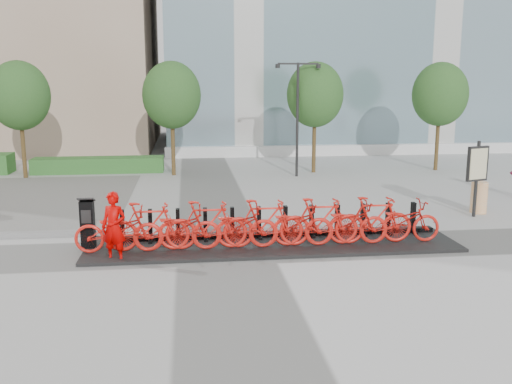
{
  "coord_description": "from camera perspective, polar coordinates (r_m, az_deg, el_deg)",
  "views": [
    {
      "loc": [
        -0.88,
        -13.91,
        4.26
      ],
      "look_at": [
        1.0,
        1.5,
        1.2
      ],
      "focal_mm": 40.0,
      "sensor_mm": 36.0,
      "label": 1
    }
  ],
  "objects": [
    {
      "name": "tree_2",
      "position": [
        26.57,
        5.92,
        9.64
      ],
      "size": [
        2.6,
        2.6,
        5.1
      ],
      "color": "brown",
      "rests_on": "ground"
    },
    {
      "name": "tree_1",
      "position": [
        25.92,
        -8.44,
        9.55
      ],
      "size": [
        2.6,
        2.6,
        5.1
      ],
      "color": "brown",
      "rests_on": "ground"
    },
    {
      "name": "tree_0",
      "position": [
        26.88,
        -22.59,
        8.88
      ],
      "size": [
        2.6,
        2.6,
        5.1
      ],
      "color": "brown",
      "rests_on": "ground"
    },
    {
      "name": "map_sign",
      "position": [
        19.08,
        21.26,
        2.35
      ],
      "size": [
        0.78,
        0.35,
        2.41
      ],
      "rotation": [
        0.0,
        0.0,
        0.31
      ],
      "color": "black",
      "rests_on": "ground"
    },
    {
      "name": "bike_3",
      "position": [
        14.31,
        -4.99,
        -3.3
      ],
      "size": [
        2.06,
        0.58,
        1.24
      ],
      "primitive_type": "imported",
      "rotation": [
        0.0,
        0.0,
        1.57
      ],
      "color": "red",
      "rests_on": "dock_pad"
    },
    {
      "name": "streetlamp",
      "position": [
        25.41,
        4.18,
        8.58
      ],
      "size": [
        2.0,
        0.2,
        5.0
      ],
      "color": "black",
      "rests_on": "ground"
    },
    {
      "name": "bike_7",
      "position": [
        14.69,
        6.33,
        -2.95
      ],
      "size": [
        2.06,
        0.58,
        1.24
      ],
      "primitive_type": "imported",
      "rotation": [
        0.0,
        0.0,
        1.57
      ],
      "color": "red",
      "rests_on": "dock_pad"
    },
    {
      "name": "bike_6",
      "position": [
        14.56,
        3.56,
        -3.28
      ],
      "size": [
        2.12,
        0.74,
        1.11
      ],
      "primitive_type": "imported",
      "rotation": [
        0.0,
        0.0,
        1.57
      ],
      "color": "red",
      "rests_on": "dock_pad"
    },
    {
      "name": "dock_rail_posts",
      "position": [
        15.32,
        1.67,
        -3.04
      ],
      "size": [
        8.02,
        0.5,
        0.85
      ],
      "primitive_type": null,
      "color": "black",
      "rests_on": "dock_pad"
    },
    {
      "name": "bike_5",
      "position": [
        14.43,
        0.74,
        -3.14
      ],
      "size": [
        2.06,
        0.58,
        1.24
      ],
      "primitive_type": "imported",
      "rotation": [
        0.0,
        0.0,
        1.57
      ],
      "color": "red",
      "rests_on": "dock_pad"
    },
    {
      "name": "construction_barrel",
      "position": [
        19.89,
        21.4,
        -0.5
      ],
      "size": [
        0.7,
        0.7,
        1.02
      ],
      "primitive_type": "cylinder",
      "rotation": [
        0.0,
        0.0,
        -0.43
      ],
      "color": "orange",
      "rests_on": "ground"
    },
    {
      "name": "bike_0",
      "position": [
        14.43,
        -13.61,
        -3.71
      ],
      "size": [
        2.12,
        0.74,
        1.11
      ],
      "primitive_type": "imported",
      "rotation": [
        0.0,
        0.0,
        1.57
      ],
      "color": "red",
      "rests_on": "dock_pad"
    },
    {
      "name": "bike_8",
      "position": [
        14.88,
        9.03,
        -3.08
      ],
      "size": [
        2.12,
        0.74,
        1.11
      ],
      "primitive_type": "imported",
      "rotation": [
        0.0,
        0.0,
        1.57
      ],
      "color": "red",
      "rests_on": "dock_pad"
    },
    {
      "name": "dock_pad",
      "position": [
        14.98,
        1.7,
        -5.21
      ],
      "size": [
        9.6,
        2.4,
        0.08
      ],
      "primitive_type": "cube",
      "color": "black",
      "rests_on": "ground"
    },
    {
      "name": "bike_10",
      "position": [
        15.33,
        14.22,
        -2.86
      ],
      "size": [
        2.12,
        0.74,
        1.11
      ],
      "primitive_type": "imported",
      "rotation": [
        0.0,
        0.0,
        1.57
      ],
      "color": "red",
      "rests_on": "dock_pad"
    },
    {
      "name": "hedge_b",
      "position": [
        27.7,
        -15.45,
        2.63
      ],
      "size": [
        6.0,
        1.2,
        0.7
      ],
      "primitive_type": "cube",
      "color": "#1D571D",
      "rests_on": "ground"
    },
    {
      "name": "bike_9",
      "position": [
        15.08,
        11.67,
        -2.75
      ],
      "size": [
        2.06,
        0.58,
        1.24
      ],
      "primitive_type": "imported",
      "rotation": [
        0.0,
        0.0,
        1.57
      ],
      "color": "red",
      "rests_on": "dock_pad"
    },
    {
      "name": "bike_4",
      "position": [
        14.37,
        -2.11,
        -3.46
      ],
      "size": [
        2.12,
        0.74,
        1.11
      ],
      "primitive_type": "imported",
      "rotation": [
        0.0,
        0.0,
        1.57
      ],
      "color": "red",
      "rests_on": "dock_pad"
    },
    {
      "name": "tree_3",
      "position": [
        28.51,
        17.92,
        9.27
      ],
      "size": [
        2.6,
        2.6,
        5.1
      ],
      "color": "brown",
      "rests_on": "ground"
    },
    {
      "name": "ground",
      "position": [
        14.57,
        -3.21,
        -5.86
      ],
      "size": [
        120.0,
        120.0,
        0.0
      ],
      "primitive_type": "plane",
      "color": "#B7B7B7"
    },
    {
      "name": "kiosk",
      "position": [
        15.01,
        -16.49,
        -3.0
      ],
      "size": [
        0.41,
        0.35,
        1.31
      ],
      "rotation": [
        0.0,
        0.0,
        -0.02
      ],
      "color": "black",
      "rests_on": "dock_pad"
    },
    {
      "name": "bike_1",
      "position": [
        14.34,
        -10.75,
        -3.42
      ],
      "size": [
        2.06,
        0.58,
        1.24
      ],
      "primitive_type": "imported",
      "rotation": [
        0.0,
        0.0,
        1.57
      ],
      "color": "red",
      "rests_on": "dock_pad"
    },
    {
      "name": "worker_red",
      "position": [
        13.87,
        -14.03,
        -3.44
      ],
      "size": [
        0.72,
        0.61,
        1.69
      ],
      "primitive_type": "imported",
      "rotation": [
        0.0,
        0.0,
        -0.39
      ],
      "color": "#C40100",
      "rests_on": "ground"
    },
    {
      "name": "bike_2",
      "position": [
        14.33,
        -7.87,
        -3.6
      ],
      "size": [
        2.12,
        0.74,
        1.11
      ],
      "primitive_type": "imported",
      "rotation": [
        0.0,
        0.0,
        1.57
      ],
      "color": "red",
      "rests_on": "dock_pad"
    }
  ]
}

